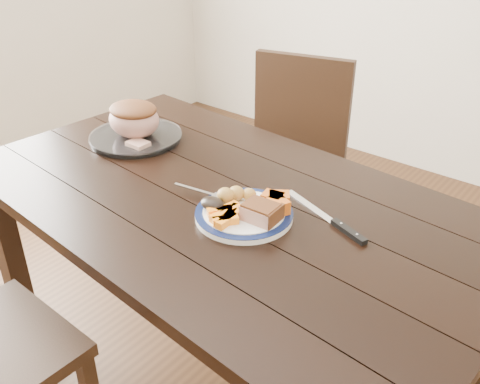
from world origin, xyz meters
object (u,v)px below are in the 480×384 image
Objects in this scene: chair_far at (291,156)px; dinner_plate at (244,215)px; serving_platter at (136,138)px; fork at (204,193)px; dining_table at (223,223)px; carving_knife at (338,225)px; pork_slice at (261,213)px; roast_joint at (134,120)px.

chair_far is 0.90m from dinner_plate.
fork is at bearing -18.07° from serving_platter.
carving_knife reaches higher than dining_table.
carving_knife is (0.16, 0.12, -0.03)m from pork_slice.
chair_far is 0.92m from carving_knife.
carving_knife is (0.83, -0.04, -0.00)m from serving_platter.
chair_far is 4.99× the size of roast_joint.
roast_joint is at bearing 53.87° from chair_far.
dining_table is 6.25× the size of dinner_plate.
chair_far is at bearing 96.13° from fork.
dining_table is 0.12m from fork.
dinner_plate is 0.86× the size of carving_knife.
roast_joint reaches higher than serving_platter.
pork_slice reaches higher than carving_knife.
serving_platter is at bearing 90.00° from roast_joint.
dinner_plate is at bearing -11.86° from fork.
serving_platter is 0.49m from fork.
chair_far is 0.94m from pork_slice.
roast_joint reaches higher than dinner_plate.
fork is at bearing 177.46° from dinner_plate.
roast_joint reaches higher than dining_table.
carving_knife is (0.59, -0.67, 0.23)m from chair_far.
chair_far is 3.01× the size of carving_knife.
serving_platter is 3.49× the size of pork_slice.
dining_table is at bearing 47.06° from fork.
chair_far reaches higher than dinner_plate.
fork is (0.46, -0.15, 0.01)m from serving_platter.
pork_slice is at bearing -17.68° from dining_table.
fork is 0.95× the size of roast_joint.
pork_slice is 0.51× the size of fork.
chair_far reaches higher than pork_slice.
dining_table is 9.32× the size of fork.
fork reaches higher than dinner_plate.
carving_knife is at bearing 7.58° from fork.
dining_table is 0.23m from pork_slice.
dining_table is at bearing -12.08° from roast_joint.
roast_joint is (-0.67, 0.16, 0.04)m from pork_slice.
roast_joint is at bearing -163.25° from carving_knife.
serving_platter is 1.02× the size of carving_knife.
chair_far is 10.32× the size of pork_slice.
dinner_plate is at bearing -14.43° from roast_joint.
fork reaches higher than serving_platter.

